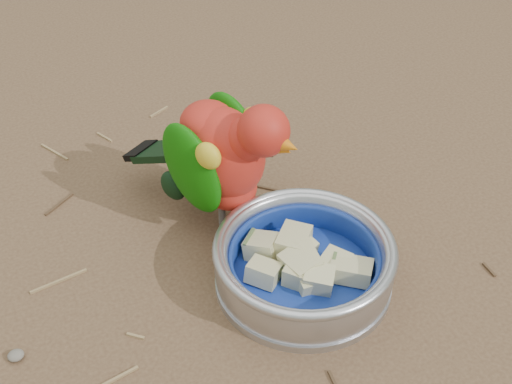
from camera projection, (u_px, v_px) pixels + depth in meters
name	position (u px, v px, depth m)	size (l,w,h in m)	color
ground	(256.00, 293.00, 0.82)	(60.00, 60.00, 0.00)	brown
food_bowl	(303.00, 278.00, 0.83)	(0.21, 0.21, 0.02)	#B2B2BA
bowl_wall	(304.00, 260.00, 0.81)	(0.21, 0.21, 0.04)	#B2B2BA
fruit_wedges	(304.00, 264.00, 0.82)	(0.12, 0.12, 0.03)	beige
lory_parrot	(224.00, 164.00, 0.86)	(0.11, 0.23, 0.19)	red
ground_debris	(266.00, 255.00, 0.87)	(0.90, 0.80, 0.01)	#91764D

